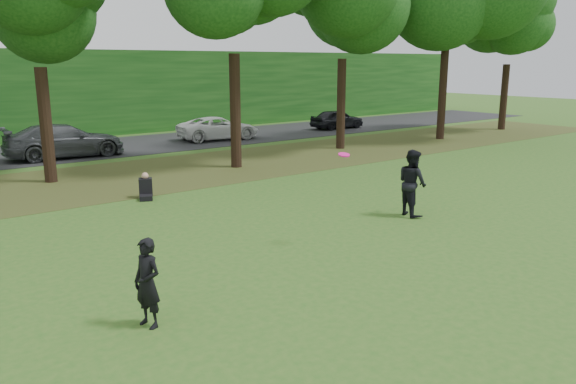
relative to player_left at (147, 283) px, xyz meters
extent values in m
plane|color=#2B581B|center=(4.96, -0.88, -0.76)|extent=(120.00, 120.00, 0.00)
cube|color=#463919|center=(4.96, 12.12, -0.75)|extent=(60.00, 7.00, 0.01)
cube|color=black|center=(4.96, 20.12, -0.75)|extent=(70.00, 7.00, 0.02)
cube|color=#124112|center=(4.96, 26.12, 1.74)|extent=(70.00, 3.00, 5.00)
imported|color=black|center=(0.00, 0.00, 0.00)|extent=(0.51, 0.63, 1.51)
imported|color=black|center=(8.85, 1.95, 0.19)|extent=(0.93, 1.08, 1.90)
imported|color=#3A3D41|center=(4.01, 18.25, 0.03)|extent=(5.34, 2.35, 1.53)
imported|color=silver|center=(12.73, 19.24, -0.10)|extent=(4.80, 2.64, 1.27)
imported|color=black|center=(21.63, 19.09, -0.11)|extent=(3.74, 1.63, 1.26)
cylinder|color=#FC1593|center=(5.44, 1.16, 1.44)|extent=(0.36, 0.36, 0.09)
cube|color=black|center=(3.59, 8.33, -0.68)|extent=(0.59, 0.67, 0.16)
cube|color=black|center=(3.71, 8.59, -0.40)|extent=(0.52, 0.48, 0.56)
sphere|color=tan|center=(3.71, 8.59, -0.04)|extent=(0.22, 0.22, 0.22)
cylinder|color=black|center=(1.96, 13.02, 1.30)|extent=(0.44, 0.44, 4.12)
cylinder|color=black|center=(8.96, 11.42, 1.55)|extent=(0.44, 0.44, 4.62)
cylinder|color=black|center=(15.96, 12.62, 1.47)|extent=(0.44, 0.44, 4.45)
cylinder|color=black|center=(22.96, 11.82, 1.83)|extent=(0.44, 0.44, 5.17)
cylinder|color=black|center=(29.96, 12.32, 1.32)|extent=(0.44, 0.44, 4.16)
sphere|color=#124112|center=(29.96, 12.32, 6.17)|extent=(5.60, 5.60, 5.60)
camera|label=1|loc=(-3.41, -8.22, 3.52)|focal=35.00mm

